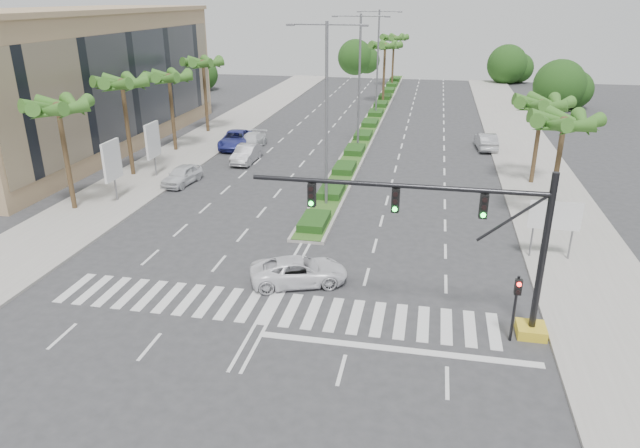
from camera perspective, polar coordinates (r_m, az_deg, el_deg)
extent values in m
plane|color=#333335|center=(26.73, -5.02, -8.37)|extent=(160.00, 160.00, 0.00)
cube|color=gray|center=(44.97, 21.56, 3.03)|extent=(6.00, 120.00, 0.15)
cube|color=gray|center=(49.33, -15.73, 5.34)|extent=(6.00, 120.00, 0.15)
cube|color=gray|center=(68.75, 5.50, 10.59)|extent=(2.20, 75.00, 0.20)
cube|color=#2B521C|center=(68.73, 5.50, 10.69)|extent=(1.80, 75.00, 0.04)
cube|color=tan|center=(58.68, -23.42, 12.86)|extent=(12.00, 36.00, 12.00)
cube|color=gold|center=(26.18, 20.34, -9.94)|extent=(1.20, 1.20, 0.45)
cylinder|color=black|center=(24.61, 21.39, -3.01)|extent=(0.28, 0.28, 7.00)
cylinder|color=black|center=(23.26, 7.63, 3.84)|extent=(12.00, 0.20, 0.20)
cylinder|color=black|center=(23.82, 18.58, 0.49)|extent=(2.53, 0.12, 2.15)
cube|color=black|center=(23.54, 16.07, 1.70)|extent=(0.32, 0.24, 1.00)
cylinder|color=#19E533|center=(23.52, 16.01, 0.86)|extent=(0.20, 0.06, 0.20)
cube|color=black|center=(23.47, 7.55, 2.33)|extent=(0.32, 0.24, 1.00)
cylinder|color=#19E533|center=(23.45, 7.48, 1.48)|extent=(0.20, 0.06, 0.20)
cube|color=black|center=(23.91, -0.85, 2.90)|extent=(0.32, 0.24, 1.00)
cylinder|color=#19E533|center=(23.89, -0.91, 2.07)|extent=(0.20, 0.06, 0.20)
cylinder|color=black|center=(24.89, 18.86, -8.05)|extent=(0.12, 0.12, 3.00)
cube|color=black|center=(24.25, 19.21, -5.97)|extent=(0.28, 0.22, 0.65)
cylinder|color=red|center=(24.05, 19.30, -5.73)|extent=(0.18, 0.05, 0.18)
cylinder|color=slate|center=(32.92, 20.46, -1.01)|extent=(0.10, 0.10, 2.80)
cylinder|color=slate|center=(33.33, 23.84, -1.24)|extent=(0.10, 0.10, 2.80)
cube|color=#0C6638|center=(32.70, 22.46, 0.81)|extent=(2.60, 0.08, 1.50)
cube|color=white|center=(32.65, 22.47, 0.78)|extent=(2.70, 0.02, 1.60)
cylinder|color=slate|center=(41.95, -19.82, 3.89)|extent=(0.12, 0.12, 2.80)
cube|color=white|center=(41.52, -20.10, 5.99)|extent=(0.18, 2.10, 2.70)
cube|color=#D8594C|center=(41.52, -20.10, 5.99)|extent=(0.12, 2.00, 2.60)
cylinder|color=slate|center=(46.96, -16.19, 6.16)|extent=(0.12, 0.12, 2.80)
cube|color=white|center=(46.58, -16.40, 8.05)|extent=(0.18, 2.10, 2.70)
cube|color=#D8594C|center=(46.58, -16.40, 8.05)|extent=(0.12, 2.00, 2.60)
cylinder|color=brown|center=(40.87, -24.01, 5.91)|extent=(0.32, 0.32, 7.00)
sphere|color=brown|center=(40.18, -24.76, 10.56)|extent=(0.70, 0.70, 0.70)
cone|color=#2D5E1D|center=(39.57, -23.41, 10.47)|extent=(0.90, 3.62, 1.50)
cone|color=#2D5E1D|center=(40.50, -23.24, 10.72)|extent=(3.39, 2.96, 1.50)
cone|color=#2D5E1D|center=(41.20, -24.17, 10.75)|extent=(3.73, 1.68, 1.50)
cone|color=#2D5E1D|center=(41.16, -25.50, 10.53)|extent=(2.38, 3.65, 1.50)
cone|color=#2D5E1D|center=(40.41, -26.28, 10.22)|extent=(2.38, 3.65, 1.50)
cone|color=#2D5E1D|center=(39.49, -25.91, 10.06)|extent=(3.73, 1.68, 1.50)
cone|color=#2D5E1D|center=(39.12, -24.62, 10.17)|extent=(3.39, 2.96, 1.50)
cylinder|color=brown|center=(47.38, -18.66, 8.88)|extent=(0.32, 0.32, 7.40)
sphere|color=brown|center=(46.77, -19.20, 13.17)|extent=(0.70, 0.70, 0.70)
cone|color=#2D5E1D|center=(46.25, -17.98, 13.10)|extent=(0.90, 3.62, 1.50)
cone|color=#2D5E1D|center=(47.19, -17.93, 13.27)|extent=(3.39, 2.96, 1.50)
cone|color=#2D5E1D|center=(47.83, -18.81, 13.26)|extent=(3.73, 1.68, 1.50)
cone|color=#2D5E1D|center=(47.69, -19.96, 13.10)|extent=(2.38, 3.65, 1.50)
cone|color=#2D5E1D|center=(46.88, -20.55, 12.90)|extent=(2.38, 3.65, 1.50)
cone|color=#2D5E1D|center=(45.99, -20.12, 12.80)|extent=(3.73, 1.68, 1.50)
cone|color=#2D5E1D|center=(45.71, -18.96, 12.90)|extent=(3.39, 2.96, 1.50)
cylinder|color=brown|center=(54.37, -14.54, 10.55)|extent=(0.32, 0.32, 6.80)
sphere|color=brown|center=(53.86, -14.87, 13.99)|extent=(0.70, 0.70, 0.70)
cone|color=#2D5E1D|center=(53.41, -13.77, 13.92)|extent=(0.90, 3.62, 1.50)
cone|color=#2D5E1D|center=(54.35, -13.80, 14.05)|extent=(3.39, 2.96, 1.50)
cone|color=#2D5E1D|center=(54.94, -14.61, 14.05)|extent=(3.73, 1.68, 1.50)
cone|color=#2D5E1D|center=(54.73, -15.61, 13.93)|extent=(2.38, 3.65, 1.50)
cone|color=#2D5E1D|center=(53.89, -16.06, 13.77)|extent=(2.38, 3.65, 1.50)
cone|color=#2D5E1D|center=(53.03, -15.61, 13.70)|extent=(3.73, 1.68, 1.50)
cone|color=#2D5E1D|center=(52.81, -14.58, 13.76)|extent=(3.39, 2.96, 1.50)
cylinder|color=brown|center=(61.53, -11.37, 12.26)|extent=(0.32, 0.32, 7.20)
sphere|color=brown|center=(61.07, -11.62, 15.49)|extent=(0.70, 0.70, 0.70)
cone|color=#2D5E1D|center=(60.67, -10.62, 15.43)|extent=(0.90, 3.62, 1.50)
cone|color=#2D5E1D|center=(61.62, -10.69, 15.52)|extent=(3.39, 2.96, 1.50)
cone|color=#2D5E1D|center=(62.16, -11.44, 15.52)|extent=(3.73, 1.68, 1.50)
cone|color=#2D5E1D|center=(61.90, -12.32, 15.43)|extent=(2.38, 3.65, 1.50)
cone|color=#2D5E1D|center=(61.03, -12.68, 15.31)|extent=(2.38, 3.65, 1.50)
cone|color=#2D5E1D|center=(60.19, -12.23, 15.26)|extent=(3.73, 1.68, 1.50)
cone|color=#2D5E1D|center=(60.03, -11.30, 15.32)|extent=(3.39, 2.96, 1.50)
cylinder|color=brown|center=(38.30, 22.56, 4.77)|extent=(0.32, 0.32, 6.50)
sphere|color=brown|center=(37.59, 23.25, 9.35)|extent=(0.70, 0.70, 0.70)
cone|color=#2D5E1D|center=(37.85, 24.87, 9.02)|extent=(0.90, 3.62, 1.50)
cone|color=#2D5E1D|center=(38.58, 24.00, 9.37)|extent=(3.39, 2.96, 1.50)
cone|color=#2D5E1D|center=(38.59, 22.58, 9.58)|extent=(3.73, 1.68, 1.50)
cone|color=#2D5E1D|center=(37.88, 21.62, 9.51)|extent=(2.38, 3.65, 1.50)
cone|color=#2D5E1D|center=(36.96, 21.85, 9.21)|extent=(2.38, 3.65, 1.50)
cone|color=#2D5E1D|center=(36.53, 23.16, 8.88)|extent=(3.73, 1.68, 1.50)
cone|color=#2D5E1D|center=(36.93, 24.52, 8.80)|extent=(3.39, 2.96, 1.50)
cylinder|color=brown|center=(45.96, 20.83, 7.46)|extent=(0.32, 0.32, 6.20)
sphere|color=brown|center=(45.38, 21.34, 11.12)|extent=(0.70, 0.70, 0.70)
cone|color=#2D5E1D|center=(45.59, 22.70, 10.84)|extent=(0.90, 3.62, 1.50)
cone|color=#2D5E1D|center=(46.35, 22.01, 11.10)|extent=(3.39, 2.96, 1.50)
cone|color=#2D5E1D|center=(46.40, 20.82, 11.27)|extent=(3.73, 1.68, 1.50)
cone|color=#2D5E1D|center=(45.70, 19.99, 11.23)|extent=(2.38, 3.65, 1.50)
cone|color=#2D5E1D|center=(44.77, 20.15, 11.02)|extent=(2.38, 3.65, 1.50)
cone|color=#2D5E1D|center=(44.31, 21.22, 10.77)|extent=(3.73, 1.68, 1.50)
cone|color=#2D5E1D|center=(44.68, 22.37, 10.70)|extent=(3.39, 2.96, 1.50)
cylinder|color=brown|center=(78.01, 6.41, 14.61)|extent=(0.32, 0.32, 7.50)
sphere|color=brown|center=(77.64, 6.53, 17.28)|extent=(0.70, 0.70, 0.70)
cone|color=#2D5E1D|center=(77.56, 7.37, 17.16)|extent=(0.90, 3.62, 1.50)
cone|color=#2D5E1D|center=(78.45, 7.11, 17.22)|extent=(3.39, 2.96, 1.50)
cone|color=#2D5E1D|center=(78.73, 6.42, 17.27)|extent=(3.73, 1.68, 1.50)
cone|color=#2D5E1D|center=(78.21, 5.80, 17.26)|extent=(2.38, 3.65, 1.50)
cone|color=#2D5E1D|center=(77.27, 5.73, 17.21)|extent=(2.38, 3.65, 1.50)
cone|color=#2D5E1D|center=(76.60, 6.26, 17.15)|extent=(3.73, 1.68, 1.50)
cone|color=#2D5E1D|center=(76.74, 7.00, 17.13)|extent=(3.39, 2.96, 1.50)
cylinder|color=brown|center=(92.86, 7.30, 15.71)|extent=(0.32, 0.32, 7.50)
sphere|color=brown|center=(92.55, 7.41, 17.96)|extent=(0.70, 0.70, 0.70)
cone|color=#2D5E1D|center=(92.49, 8.12, 17.86)|extent=(0.90, 3.62, 1.50)
cone|color=#2D5E1D|center=(93.37, 7.89, 17.91)|extent=(3.39, 2.96, 1.50)
cone|color=#2D5E1D|center=(93.65, 7.31, 17.94)|extent=(3.73, 1.68, 1.50)
cone|color=#2D5E1D|center=(93.11, 6.80, 17.94)|extent=(2.38, 3.65, 1.50)
cone|color=#2D5E1D|center=(92.16, 6.74, 17.91)|extent=(2.38, 3.65, 1.50)
cone|color=#2D5E1D|center=(91.51, 7.20, 17.86)|extent=(3.73, 1.68, 1.50)
cone|color=#2D5E1D|center=(91.66, 7.82, 17.84)|extent=(3.39, 2.96, 1.50)
cylinder|color=slate|center=(37.48, 0.65, 10.44)|extent=(0.20, 0.20, 12.00)
cylinder|color=slate|center=(37.01, -1.24, 19.35)|extent=(2.40, 0.10, 0.10)
cylinder|color=slate|center=(36.57, 2.65, 19.30)|extent=(2.40, 0.10, 0.10)
cube|color=slate|center=(37.27, -2.99, 19.26)|extent=(0.50, 0.25, 0.12)
cube|color=slate|center=(36.42, 4.46, 19.17)|extent=(0.50, 0.25, 0.12)
cylinder|color=slate|center=(53.07, 3.95, 13.77)|extent=(0.20, 0.20, 12.00)
cylinder|color=slate|center=(52.74, 2.74, 20.07)|extent=(2.40, 0.10, 0.10)
cylinder|color=slate|center=(52.43, 5.50, 19.99)|extent=(2.40, 0.10, 0.10)
cube|color=slate|center=(52.92, 1.49, 20.04)|extent=(0.50, 0.25, 0.12)
cube|color=slate|center=(52.33, 6.77, 19.89)|extent=(0.50, 0.25, 0.12)
cylinder|color=slate|center=(68.85, 5.77, 15.56)|extent=(0.20, 0.20, 12.00)
cylinder|color=slate|center=(68.59, 4.91, 20.43)|extent=(2.40, 0.10, 0.10)
cylinder|color=slate|center=(68.36, 7.04, 20.35)|extent=(2.40, 0.10, 0.10)
cube|color=slate|center=(68.73, 3.93, 20.42)|extent=(0.50, 0.25, 0.12)
cube|color=slate|center=(68.28, 8.01, 20.26)|extent=(0.50, 0.25, 0.12)
imported|color=silver|center=(44.85, -13.64, 4.77)|extent=(2.15, 4.33, 1.42)
imported|color=#B2B1B6|center=(49.95, -7.38, 6.98)|extent=(1.61, 4.57, 1.50)
imported|color=navy|center=(55.06, -8.42, 8.36)|extent=(3.33, 5.96, 1.57)
imported|color=silver|center=(54.71, -6.90, 8.24)|extent=(2.18, 4.83, 1.37)
imported|color=white|center=(28.51, -2.12, -4.72)|extent=(5.30, 3.72, 1.34)
imported|color=#ABACB0|center=(56.14, 16.27, 7.96)|extent=(2.01, 4.78, 1.53)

